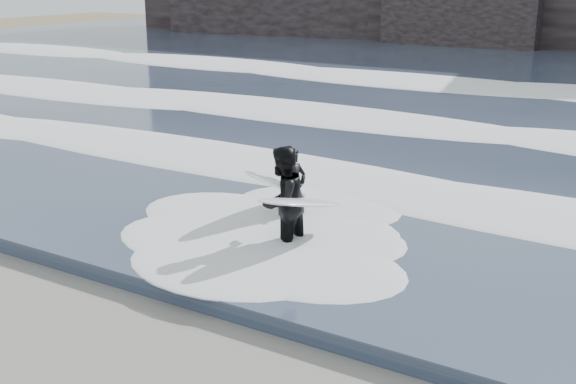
# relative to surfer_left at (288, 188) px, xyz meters

# --- Properties ---
(sea) EXTENTS (90.00, 52.00, 0.30)m
(sea) POSITION_rel_surfer_left_xyz_m (-0.24, 22.14, -0.70)
(sea) COLOR #323D54
(sea) RESTS_ON ground
(foam_near) EXTENTS (60.00, 3.20, 0.20)m
(foam_near) POSITION_rel_surfer_left_xyz_m (-0.24, 2.14, -0.45)
(foam_near) COLOR white
(foam_near) RESTS_ON sea
(foam_mid) EXTENTS (60.00, 4.00, 0.24)m
(foam_mid) POSITION_rel_surfer_left_xyz_m (-0.24, 9.14, -0.43)
(foam_mid) COLOR white
(foam_mid) RESTS_ON sea
(foam_far) EXTENTS (60.00, 4.80, 0.30)m
(foam_far) POSITION_rel_surfer_left_xyz_m (-0.24, 18.14, -0.40)
(foam_far) COLOR white
(foam_far) RESTS_ON sea
(surfer_left) EXTENTS (1.01, 2.16, 1.67)m
(surfer_left) POSITION_rel_surfer_left_xyz_m (0.00, 0.00, 0.00)
(surfer_left) COLOR black
(surfer_left) RESTS_ON ground
(surfer_right) EXTENTS (1.32, 2.24, 2.03)m
(surfer_right) POSITION_rel_surfer_left_xyz_m (0.70, -1.29, 0.17)
(surfer_right) COLOR black
(surfer_right) RESTS_ON ground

